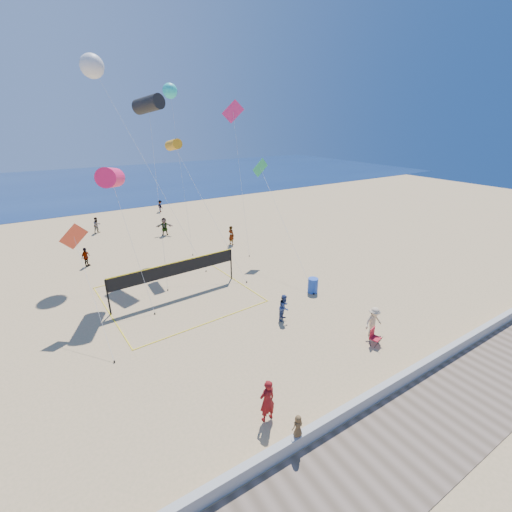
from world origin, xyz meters
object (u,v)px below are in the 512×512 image
woman (267,401)px  trash_barrel (313,285)px  volleyball_net (175,273)px  camp_chair (374,336)px

woman → trash_barrel: woman is taller
trash_barrel → volleyball_net: 9.22m
volleyball_net → trash_barrel: bearing=-33.8°
woman → trash_barrel: (8.60, 7.20, -0.42)m
volleyball_net → camp_chair: bearing=-61.9°
camp_chair → trash_barrel: 6.29m
trash_barrel → camp_chair: bearing=-101.4°
woman → volleyball_net: 11.83m
woman → volleyball_net: (0.68, 11.79, 0.68)m
woman → volleyball_net: bearing=-94.8°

